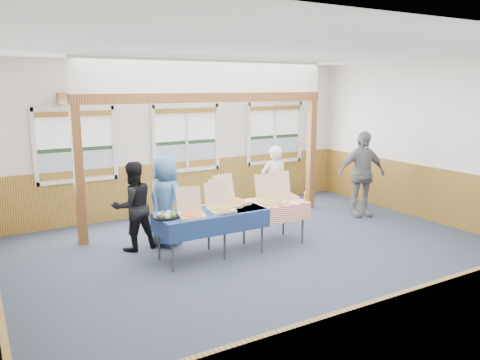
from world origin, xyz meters
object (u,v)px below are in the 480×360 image
man_blue (165,201)px  woman_white (274,184)px  table_left (211,215)px  woman_black (133,206)px  person_grey (361,174)px  table_right (256,207)px

man_blue → woman_white: bearing=-105.2°
table_left → man_blue: (-0.41, 0.92, 0.08)m
woman_black → person_grey: size_ratio=0.83×
woman_black → person_grey: bearing=168.6°
table_left → woman_white: bearing=10.6°
woman_white → person_grey: (1.79, -0.61, 0.13)m
man_blue → table_left: bearing=-177.9°
woman_black → person_grey: (4.79, -0.35, 0.15)m
woman_white → table_right: bearing=53.2°
table_right → woman_black: bearing=131.0°
person_grey → table_left: bearing=-155.0°
woman_white → woman_black: 3.01m
woman_black → man_blue: (0.55, -0.04, 0.03)m
table_left → person_grey: person_grey is taller
table_right → man_blue: (-1.30, 0.86, 0.08)m
woman_black → table_right: bearing=146.8°
man_blue → table_right: bearing=-145.7°
man_blue → person_grey: size_ratio=0.87×
woman_white → woman_black: bearing=12.6°
table_left → person_grey: bearing=-11.4°
table_right → woman_white: woman_white is taller
table_right → woman_black: (-1.85, 0.91, 0.05)m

